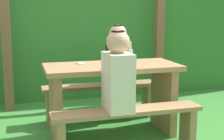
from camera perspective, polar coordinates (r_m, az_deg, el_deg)
The scene contains 12 objects.
ground_plane at distance 3.62m, azimuth -0.00°, elevation -11.17°, with size 12.00×12.00×0.00m, color #388234.
hedge_backdrop at distance 5.35m, azimuth -6.02°, elevation 8.19°, with size 6.40×1.03×2.26m, color #2E732B.
pergola_post_left at distance 4.51m, azimuth -18.03°, elevation 5.23°, with size 0.12×0.12×1.93m, color brown.
pergola_post_right at distance 4.93m, azimuth 8.24°, elevation 6.04°, with size 0.12×0.12×1.93m, color brown.
picnic_table at distance 3.46m, azimuth -0.00°, elevation -3.13°, with size 1.40×0.64×0.77m.
bench_near at distance 3.04m, azimuth 2.76°, elevation -9.10°, with size 1.40×0.24×0.44m.
bench_far at distance 4.01m, azimuth -2.07°, elevation -4.26°, with size 1.40×0.24×0.44m.
person_white_shirt at distance 2.89m, azimuth 1.01°, elevation -0.70°, with size 0.25×0.35×0.72m.
person_black_coat at distance 3.97m, azimuth 1.04°, elevation 2.34°, with size 0.25×0.35×0.72m.
drinking_glass at distance 3.53m, azimuth 2.36°, elevation 1.94°, with size 0.07×0.07×0.08m, color silver.
bottle_left at distance 3.34m, azimuth 3.15°, elevation 2.40°, with size 0.06×0.06×0.25m.
cell_phone at distance 3.48m, azimuth -5.51°, elevation 1.17°, with size 0.07×0.14×0.01m, color silver.
Camera 1 is at (-0.92, -3.24, 1.33)m, focal length 52.30 mm.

